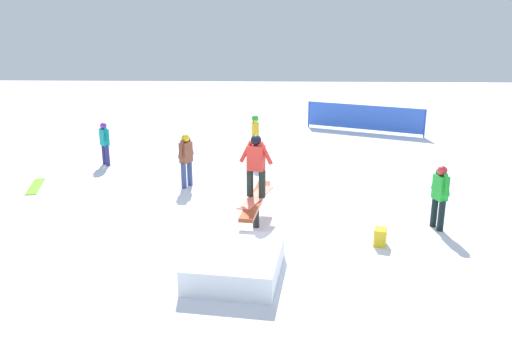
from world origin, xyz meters
name	(u,v)px	position (x,y,z in m)	size (l,w,h in m)	color
ground_plane	(256,227)	(0.00, 0.00, 0.00)	(60.00, 60.00, 0.00)	white
rail_feature	(256,202)	(0.00, 0.00, 0.56)	(2.45, 0.58, 0.66)	black
snow_kicker_ramp	(236,263)	(-2.13, 0.26, 0.22)	(1.80, 1.50, 0.44)	white
main_rider_on_rail	(256,168)	(0.00, 0.00, 1.32)	(1.57, 0.73, 1.35)	#F1715B
bystander_teal	(105,141)	(4.84, 4.84, 0.75)	(0.49, 0.45, 1.33)	navy
bystander_brown	(186,158)	(2.74, 1.96, 0.80)	(0.60, 0.37, 1.43)	navy
bystander_green	(440,194)	(0.08, -3.83, 0.77)	(0.60, 0.28, 1.38)	black
bystander_yellow	(255,136)	(5.35, 0.24, 0.84)	(0.64, 0.25, 1.50)	yellow
loose_snowboard_lime	(36,186)	(2.57, 6.02, 0.01)	(1.43, 0.28, 0.02)	#81DC2A
backpack_on_snow	(380,237)	(-0.82, -2.46, 0.17)	(0.30, 0.22, 0.34)	yellow
safety_fence	(364,117)	(10.29, -3.98, 0.60)	(2.07, 4.40, 1.10)	blue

